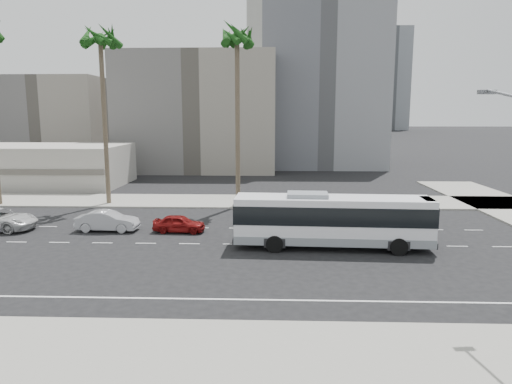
{
  "coord_description": "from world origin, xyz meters",
  "views": [
    {
      "loc": [
        -0.4,
        -30.13,
        8.62
      ],
      "look_at": [
        -1.59,
        4.0,
        2.94
      ],
      "focal_mm": 32.3,
      "sensor_mm": 36.0,
      "label": 1
    }
  ],
  "objects_px": {
    "palm_mid": "(100,43)",
    "city_bus": "(332,219)",
    "car_a": "(179,223)",
    "car_b": "(107,221)",
    "palm_near": "(237,42)"
  },
  "relations": [
    {
      "from": "car_b",
      "to": "palm_near",
      "type": "height_order",
      "value": "palm_near"
    },
    {
      "from": "car_a",
      "to": "car_b",
      "type": "xyz_separation_m",
      "value": [
        -5.5,
        0.2,
        0.1
      ]
    },
    {
      "from": "city_bus",
      "to": "car_b",
      "type": "distance_m",
      "value": 16.89
    },
    {
      "from": "car_b",
      "to": "city_bus",
      "type": "bearing_deg",
      "value": -102.35
    },
    {
      "from": "city_bus",
      "to": "palm_mid",
      "type": "height_order",
      "value": "palm_mid"
    },
    {
      "from": "palm_mid",
      "to": "city_bus",
      "type": "bearing_deg",
      "value": -35.63
    },
    {
      "from": "car_b",
      "to": "palm_mid",
      "type": "xyz_separation_m",
      "value": [
        -3.6,
        10.4,
        14.54
      ]
    },
    {
      "from": "palm_mid",
      "to": "palm_near",
      "type": "bearing_deg",
      "value": -2.78
    },
    {
      "from": "car_b",
      "to": "palm_mid",
      "type": "distance_m",
      "value": 18.24
    },
    {
      "from": "city_bus",
      "to": "car_a",
      "type": "distance_m",
      "value": 11.58
    },
    {
      "from": "city_bus",
      "to": "car_a",
      "type": "height_order",
      "value": "city_bus"
    },
    {
      "from": "city_bus",
      "to": "car_a",
      "type": "bearing_deg",
      "value": 163.74
    },
    {
      "from": "car_a",
      "to": "car_b",
      "type": "distance_m",
      "value": 5.5
    },
    {
      "from": "car_b",
      "to": "palm_mid",
      "type": "height_order",
      "value": "palm_mid"
    },
    {
      "from": "city_bus",
      "to": "car_a",
      "type": "relative_size",
      "value": 3.33
    }
  ]
}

